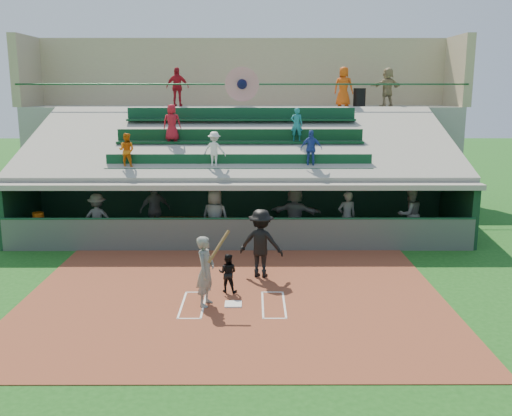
{
  "coord_description": "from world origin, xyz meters",
  "views": [
    {
      "loc": [
        0.54,
        -13.68,
        5.4
      ],
      "look_at": [
        0.59,
        3.5,
        1.8
      ],
      "focal_mm": 40.0,
      "sensor_mm": 36.0,
      "label": 1
    }
  ],
  "objects_px": {
    "catcher": "(228,273)",
    "home_plate": "(233,304)",
    "batter_at_plate": "(206,271)",
    "trash_bin": "(359,97)",
    "white_table": "(39,233)",
    "water_cooler": "(38,218)"
  },
  "relations": [
    {
      "from": "water_cooler",
      "to": "trash_bin",
      "type": "xyz_separation_m",
      "value": [
        12.4,
        6.78,
        4.07
      ]
    },
    {
      "from": "batter_at_plate",
      "to": "water_cooler",
      "type": "bearing_deg",
      "value": 137.24
    },
    {
      "from": "white_table",
      "to": "water_cooler",
      "type": "xyz_separation_m",
      "value": [
        0.01,
        0.05,
        0.55
      ]
    },
    {
      "from": "batter_at_plate",
      "to": "trash_bin",
      "type": "height_order",
      "value": "trash_bin"
    },
    {
      "from": "home_plate",
      "to": "water_cooler",
      "type": "height_order",
      "value": "water_cooler"
    },
    {
      "from": "batter_at_plate",
      "to": "water_cooler",
      "type": "xyz_separation_m",
      "value": [
        -6.39,
        5.91,
        0.02
      ]
    },
    {
      "from": "catcher",
      "to": "water_cooler",
      "type": "xyz_separation_m",
      "value": [
        -6.9,
        4.95,
        0.39
      ]
    },
    {
      "from": "white_table",
      "to": "trash_bin",
      "type": "xyz_separation_m",
      "value": [
        12.41,
        6.83,
        4.62
      ]
    },
    {
      "from": "home_plate",
      "to": "white_table",
      "type": "distance_m",
      "value": 9.2
    },
    {
      "from": "catcher",
      "to": "white_table",
      "type": "bearing_deg",
      "value": -23.32
    },
    {
      "from": "batter_at_plate",
      "to": "trash_bin",
      "type": "xyz_separation_m",
      "value": [
        6.01,
        12.69,
        4.09
      ]
    },
    {
      "from": "catcher",
      "to": "white_table",
      "type": "distance_m",
      "value": 8.48
    },
    {
      "from": "catcher",
      "to": "water_cooler",
      "type": "relative_size",
      "value": 2.7
    },
    {
      "from": "batter_at_plate",
      "to": "water_cooler",
      "type": "distance_m",
      "value": 8.7
    },
    {
      "from": "home_plate",
      "to": "catcher",
      "type": "distance_m",
      "value": 1.1
    },
    {
      "from": "catcher",
      "to": "white_table",
      "type": "relative_size",
      "value": 1.31
    },
    {
      "from": "home_plate",
      "to": "batter_at_plate",
      "type": "relative_size",
      "value": 0.22
    },
    {
      "from": "home_plate",
      "to": "trash_bin",
      "type": "height_order",
      "value": "trash_bin"
    },
    {
      "from": "batter_at_plate",
      "to": "catcher",
      "type": "relative_size",
      "value": 1.84
    },
    {
      "from": "trash_bin",
      "to": "home_plate",
      "type": "bearing_deg",
      "value": -112.77
    },
    {
      "from": "home_plate",
      "to": "batter_at_plate",
      "type": "height_order",
      "value": "batter_at_plate"
    },
    {
      "from": "catcher",
      "to": "home_plate",
      "type": "bearing_deg",
      "value": 112.72
    }
  ]
}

